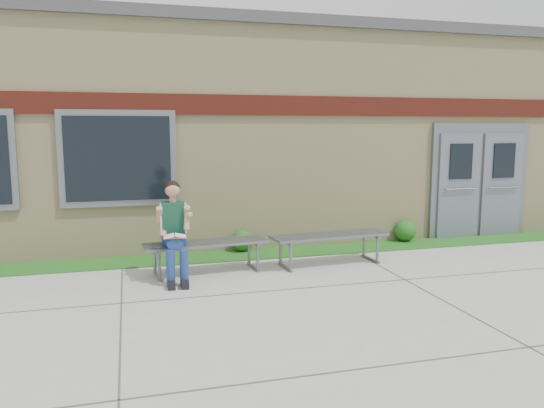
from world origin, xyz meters
name	(u,v)px	position (x,y,z in m)	size (l,w,h in m)	color
ground	(356,296)	(0.00, 0.00, 0.00)	(80.00, 80.00, 0.00)	#9E9E99
grass_strip	(296,251)	(0.00, 2.60, 0.01)	(16.00, 0.80, 0.02)	#194D14
school_building	(252,132)	(0.00, 5.99, 2.10)	(16.20, 6.22, 4.20)	beige
bench_left	(207,249)	(-1.74, 1.64, 0.38)	(1.92, 0.71, 0.49)	slate
bench_right	(329,241)	(0.26, 1.64, 0.39)	(1.96, 0.69, 0.50)	slate
girl	(174,229)	(-2.24, 1.42, 0.75)	(0.51, 0.86, 1.44)	navy
shrub_mid	(242,241)	(-0.93, 2.85, 0.21)	(0.38, 0.38, 0.38)	#194D14
shrub_east	(405,230)	(2.31, 2.85, 0.23)	(0.42, 0.42, 0.42)	#194D14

